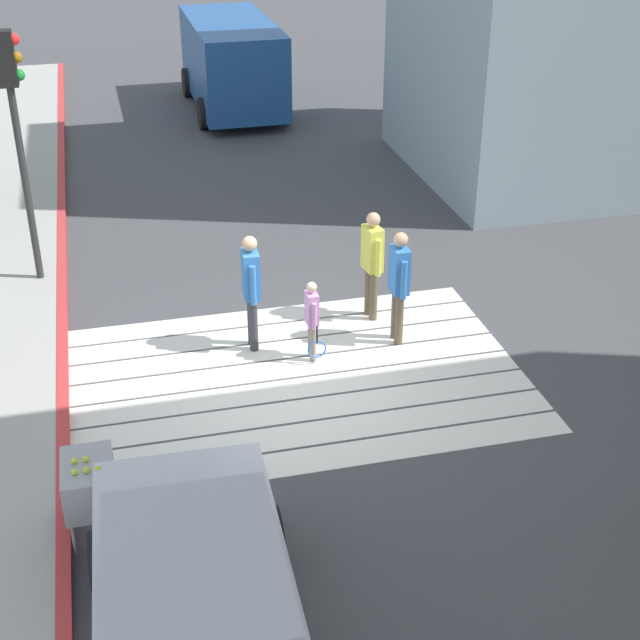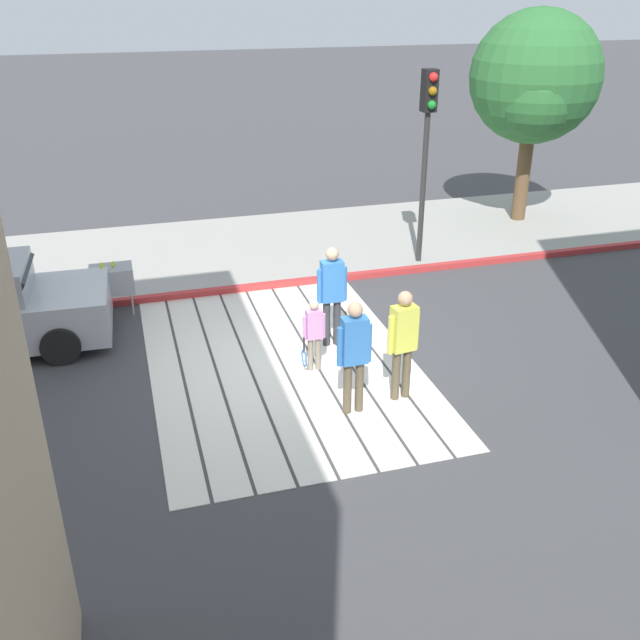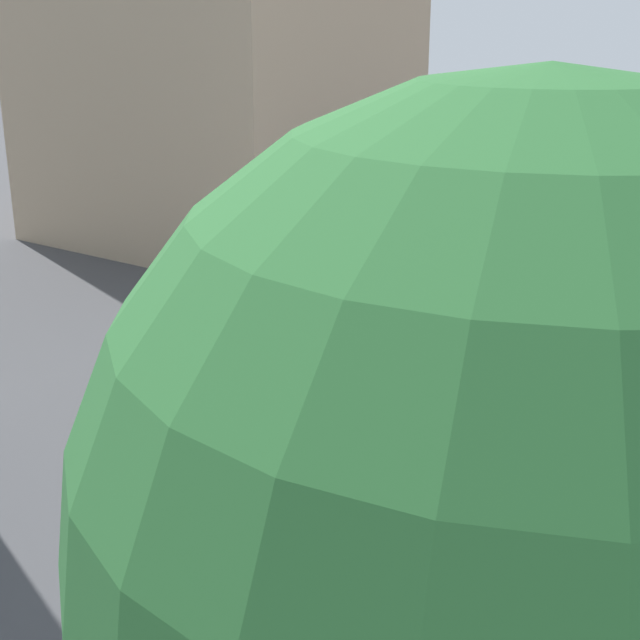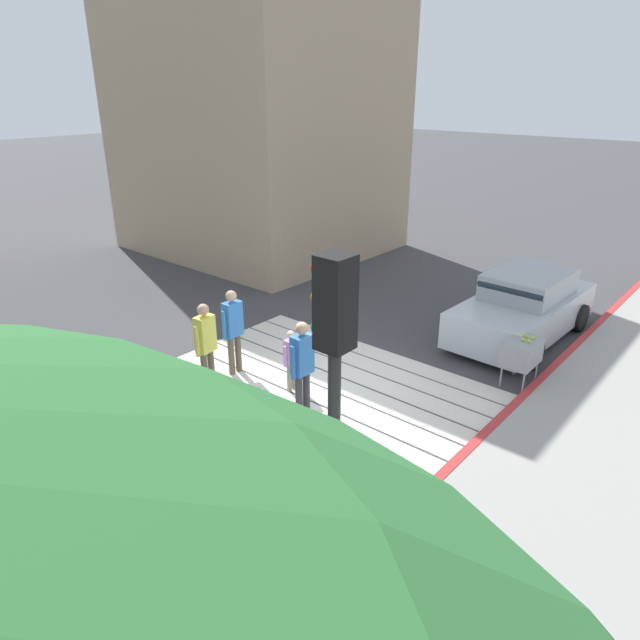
# 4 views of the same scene
# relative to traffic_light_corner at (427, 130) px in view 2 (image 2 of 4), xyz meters

# --- Properties ---
(ground_plane) EXTENTS (120.00, 120.00, 0.00)m
(ground_plane) POSITION_rel_traffic_light_corner_xyz_m (3.58, -4.04, -3.04)
(ground_plane) COLOR #424244
(crosswalk_stripes) EXTENTS (6.40, 4.35, 0.01)m
(crosswalk_stripes) POSITION_rel_traffic_light_corner_xyz_m (3.58, -4.04, -3.03)
(crosswalk_stripes) COLOR silver
(crosswalk_stripes) RESTS_ON ground
(sidewalk_west) EXTENTS (4.80, 40.00, 0.12)m
(sidewalk_west) POSITION_rel_traffic_light_corner_xyz_m (-2.02, -4.04, -2.98)
(sidewalk_west) COLOR #9E9B93
(sidewalk_west) RESTS_ON ground
(curb_painted) EXTENTS (0.16, 40.00, 0.13)m
(curb_painted) POSITION_rel_traffic_light_corner_xyz_m (0.33, -4.04, -2.97)
(curb_painted) COLOR #BC3333
(curb_painted) RESTS_ON ground
(traffic_light_corner) EXTENTS (0.39, 0.28, 4.24)m
(traffic_light_corner) POSITION_rel_traffic_light_corner_xyz_m (0.00, 0.00, 0.00)
(traffic_light_corner) COLOR #2D2D2D
(traffic_light_corner) RESTS_ON ground
(street_tree) EXTENTS (3.20, 3.20, 5.32)m
(street_tree) POSITION_rel_traffic_light_corner_xyz_m (-2.07, 3.74, 0.59)
(street_tree) COLOR brown
(street_tree) RESTS_ON ground
(tennis_ball_cart) EXTENTS (0.56, 0.80, 1.02)m
(tennis_ball_cart) POSITION_rel_traffic_light_corner_xyz_m (0.68, -6.67, -2.34)
(tennis_ball_cart) COLOR #99999E
(tennis_ball_cart) RESTS_ON ground
(pedestrian_adult_lead) EXTENTS (0.28, 0.52, 1.80)m
(pedestrian_adult_lead) POSITION_rel_traffic_light_corner_xyz_m (5.13, -2.53, -1.99)
(pedestrian_adult_lead) COLOR brown
(pedestrian_adult_lead) RESTS_ON ground
(pedestrian_adult_trailing) EXTENTS (0.23, 0.52, 1.79)m
(pedestrian_adult_trailing) POSITION_rel_traffic_light_corner_xyz_m (5.29, -3.36, -1.99)
(pedestrian_adult_trailing) COLOR brown
(pedestrian_adult_trailing) RESTS_ON ground
(pedestrian_adult_side) EXTENTS (0.25, 0.53, 1.82)m
(pedestrian_adult_side) POSITION_rel_traffic_light_corner_xyz_m (3.13, -3.03, -1.98)
(pedestrian_adult_side) COLOR #333338
(pedestrian_adult_side) RESTS_ON ground
(pedestrian_child_with_racket) EXTENTS (0.28, 0.39, 1.26)m
(pedestrian_child_with_racket) POSITION_rel_traffic_light_corner_xyz_m (3.91, -3.58, -2.33)
(pedestrian_child_with_racket) COLOR gray
(pedestrian_child_with_racket) RESTS_ON ground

